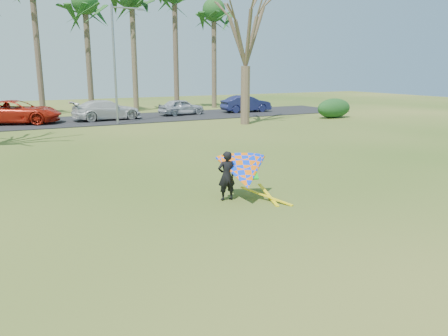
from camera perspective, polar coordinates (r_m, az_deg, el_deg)
name	(u,v)px	position (r m, az deg, el deg)	size (l,w,h in m)	color
ground	(262,228)	(10.82, 4.94, -7.79)	(100.00, 100.00, 0.00)	#1E4B10
parking_strip	(81,121)	(34.17, -18.20, 5.86)	(46.00, 7.00, 0.06)	black
palm_6	(85,3)	(40.58, -17.72, 19.86)	(4.84, 4.84, 10.84)	#4D3F2E
palm_9	(214,11)	(44.38, -1.33, 19.77)	(4.84, 4.84, 10.84)	#4A392C
bare_tree_right	(246,27)	(30.83, 2.90, 17.96)	(6.27, 6.27, 9.21)	brown
streetlight	(117,59)	(31.47, -13.85, 13.68)	(2.28, 0.18, 8.00)	gray
hedge_near	(334,108)	(35.77, 14.16, 7.58)	(3.07, 1.39, 1.53)	#163E19
hedge_far	(331,111)	(35.77, 13.81, 7.28)	(2.04, 0.96, 1.13)	#163D17
car_2	(17,112)	(33.78, -25.44, 6.63)	(2.69, 5.84, 1.62)	#B41F0E
car_3	(107,110)	(34.04, -15.07, 7.33)	(2.06, 5.06, 1.47)	silver
car_4	(181,107)	(36.69, -5.59, 7.94)	(1.54, 3.83, 1.30)	#ABAFB9
car_5	(246,104)	(39.08, 2.89, 8.39)	(1.53, 4.39, 1.45)	#191D4C
kite_flyer	(243,172)	(12.77, 2.48, -0.59)	(2.13, 2.39, 2.02)	black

